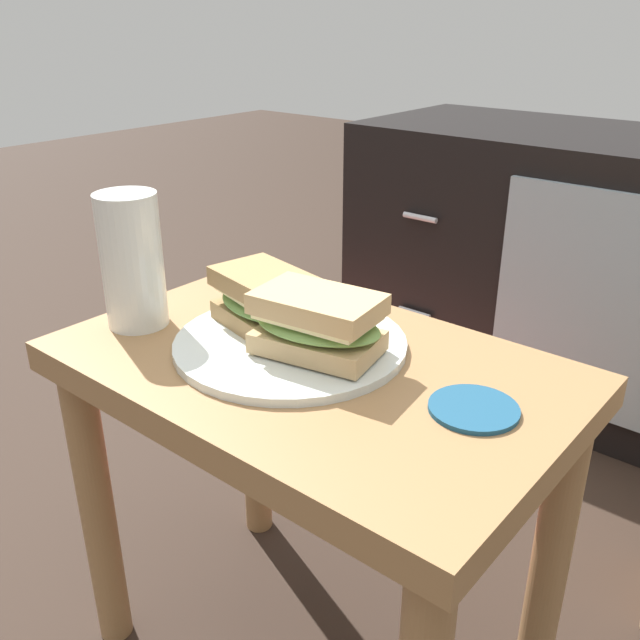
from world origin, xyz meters
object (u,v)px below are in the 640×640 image
at_px(coaster, 474,409).
at_px(beer_glass, 132,262).
at_px(sandwich_back, 315,324).
at_px(sandwich_front, 266,300).
at_px(tv_cabinet, 576,268).
at_px(plate, 290,343).

bearing_deg(coaster, beer_glass, -168.96).
bearing_deg(sandwich_back, sandwich_front, 168.40).
relative_size(tv_cabinet, coaster, 11.07).
xyz_separation_m(sandwich_front, coaster, (0.27, 0.00, -0.04)).
xyz_separation_m(sandwich_front, sandwich_back, (0.09, -0.02, 0.00)).
bearing_deg(plate, tv_cabinet, 90.63).
bearing_deg(beer_glass, plate, 20.37).
height_order(sandwich_front, beer_glass, beer_glass).
xyz_separation_m(plate, beer_glass, (-0.19, -0.07, 0.07)).
bearing_deg(plate, sandwich_front, 168.40).
distance_m(sandwich_front, beer_glass, 0.16).
bearing_deg(plate, sandwich_back, -11.60).
xyz_separation_m(sandwich_back, beer_glass, (-0.23, -0.06, 0.03)).
height_order(sandwich_front, sandwich_back, sandwich_back).
distance_m(tv_cabinet, sandwich_front, 0.96).
bearing_deg(plate, beer_glass, -159.63).
height_order(plate, beer_glass, beer_glass).
relative_size(sandwich_front, beer_glass, 0.94).
height_order(sandwich_front, coaster, sandwich_front).
xyz_separation_m(tv_cabinet, sandwich_front, (-0.03, -0.93, 0.21)).
bearing_deg(tv_cabinet, sandwich_front, -92.13).
relative_size(plate, sandwich_back, 1.68).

